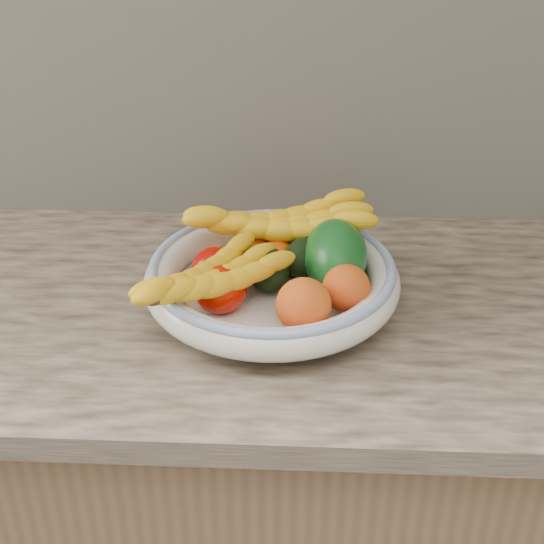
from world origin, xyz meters
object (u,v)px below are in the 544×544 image
Objects in this scene: fruit_bowl at (272,278)px; banana_bunch_front at (209,283)px; green_mango at (335,256)px; banana_bunch_back at (279,228)px.

fruit_bowl is 0.12m from banana_bunch_front.
green_mango is at bearing -18.96° from banana_bunch_front.
banana_bunch_front is at bearing -154.76° from green_mango.
green_mango reaches higher than banana_bunch_back.
banana_bunch_front reaches higher than fruit_bowl.
banana_bunch_front is at bearing -129.17° from banana_bunch_back.
banana_bunch_back reaches higher than fruit_bowl.
banana_bunch_back is 0.19m from banana_bunch_front.
fruit_bowl is 0.10m from green_mango.
green_mango is 0.47× the size of banana_bunch_back.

